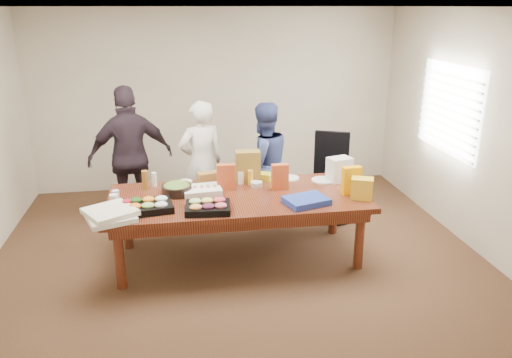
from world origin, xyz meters
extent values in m
cube|color=#47301E|center=(0.00, 0.00, -0.01)|extent=(5.50, 5.00, 0.02)
cube|color=white|center=(0.00, 0.00, 2.71)|extent=(5.50, 5.00, 0.02)
cube|color=beige|center=(0.00, 2.50, 1.35)|extent=(5.50, 0.04, 2.70)
cube|color=beige|center=(0.00, -2.50, 1.35)|extent=(5.50, 0.04, 2.70)
cube|color=beige|center=(2.75, 0.00, 1.35)|extent=(0.04, 5.00, 2.70)
cube|color=white|center=(2.72, 0.60, 1.50)|extent=(0.03, 1.40, 1.10)
cube|color=beige|center=(2.68, 0.60, 1.50)|extent=(0.04, 1.36, 1.00)
cube|color=#4C1C0F|center=(0.00, 0.00, 0.38)|extent=(2.80, 1.20, 0.75)
cube|color=black|center=(1.40, 0.90, 0.55)|extent=(0.73, 0.73, 1.10)
imported|color=white|center=(-0.33, 1.10, 0.80)|extent=(0.67, 0.53, 1.61)
imported|color=#364481|center=(0.45, 0.97, 0.79)|extent=(0.92, 0.81, 1.58)
imported|color=#291E27|center=(-1.21, 1.18, 0.90)|extent=(1.13, 0.69, 1.81)
cube|color=black|center=(-0.94, -0.25, 0.79)|extent=(0.52, 0.43, 0.07)
cube|color=black|center=(-0.35, -0.37, 0.78)|extent=(0.48, 0.39, 0.07)
cube|color=white|center=(-0.38, 0.13, 0.79)|extent=(0.44, 0.35, 0.07)
cylinder|color=black|center=(-0.65, 0.16, 0.80)|extent=(0.38, 0.38, 0.11)
cube|color=#223AA4|center=(0.68, -0.34, 0.78)|extent=(0.51, 0.43, 0.06)
cube|color=#C44D24|center=(-0.11, 0.21, 0.90)|extent=(0.21, 0.09, 0.30)
cube|color=#FFAE00|center=(1.23, -0.14, 0.91)|extent=(0.22, 0.11, 0.31)
cube|color=#CD5224|center=(0.49, 0.14, 0.90)|extent=(0.19, 0.08, 0.29)
cylinder|color=white|center=(0.08, 0.40, 0.83)|extent=(0.10, 0.10, 0.15)
cylinder|color=gold|center=(0.19, 0.34, 0.84)|extent=(0.08, 0.08, 0.17)
cylinder|color=brown|center=(-1.00, 0.38, 0.86)|extent=(0.09, 0.09, 0.22)
cylinder|color=white|center=(-0.90, 0.45, 0.83)|extent=(0.07, 0.07, 0.17)
cube|color=yellow|center=(0.34, 0.49, 0.79)|extent=(0.29, 0.23, 0.08)
cube|color=olive|center=(-0.27, 0.52, 0.81)|extent=(0.31, 0.19, 0.12)
cube|color=olive|center=(0.17, 0.44, 0.94)|extent=(0.29, 0.18, 0.37)
cylinder|color=#AA1027|center=(-1.15, -0.24, 0.81)|extent=(0.09, 0.09, 0.11)
cylinder|color=white|center=(-1.30, -0.07, 0.81)|extent=(0.11, 0.11, 0.12)
cylinder|color=silver|center=(-1.30, 0.10, 0.80)|extent=(0.10, 0.10, 0.11)
cube|color=silver|center=(-1.30, -0.43, 0.77)|extent=(0.55, 0.55, 0.05)
cube|color=silver|center=(-1.30, -0.41, 0.82)|extent=(0.59, 0.59, 0.05)
cylinder|color=white|center=(1.06, 0.33, 0.76)|extent=(0.33, 0.33, 0.02)
cylinder|color=white|center=(0.68, 0.47, 0.76)|extent=(0.29, 0.29, 0.02)
cylinder|color=beige|center=(0.25, 0.26, 0.78)|extent=(0.16, 0.16, 0.06)
cylinder|color=beige|center=(-0.55, 0.41, 0.78)|extent=(0.18, 0.18, 0.06)
cube|color=white|center=(1.24, 0.30, 0.89)|extent=(0.31, 0.26, 0.28)
cube|color=gold|center=(1.30, -0.29, 0.86)|extent=(0.27, 0.24, 0.23)
camera|label=1|loc=(-0.63, -5.03, 2.71)|focal=34.99mm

